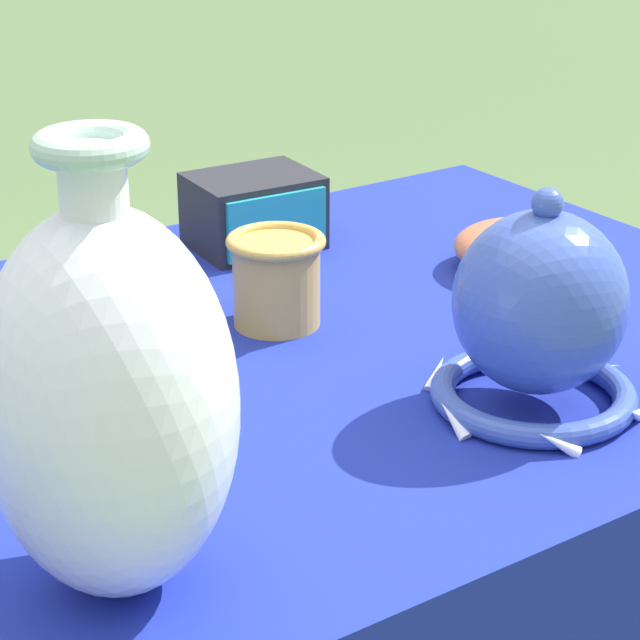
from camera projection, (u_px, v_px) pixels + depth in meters
The scene contains 6 objects.
display_table at pixel (231, 451), 1.18m from camera, with size 1.26×0.78×0.77m.
vase_tall_bulbous at pixel (109, 402), 0.80m from camera, with size 0.17×0.17×0.32m.
vase_dome_bell at pixel (539, 318), 1.07m from camera, with size 0.19×0.19×0.20m.
mosaic_tile_box at pixel (254, 211), 1.46m from camera, with size 0.15×0.12×0.09m.
cup_wide_ochre at pixel (276, 277), 1.25m from camera, with size 0.10×0.10×0.09m.
bowl_shallow_terracotta at pixel (520, 248), 1.39m from camera, with size 0.15×0.15×0.05m, color #BC6642.
Camera 1 is at (-0.51, -0.93, 1.28)m, focal length 70.00 mm.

